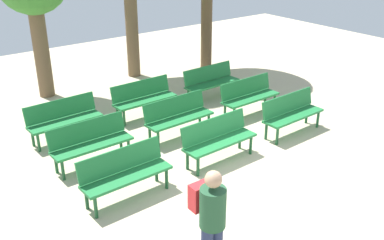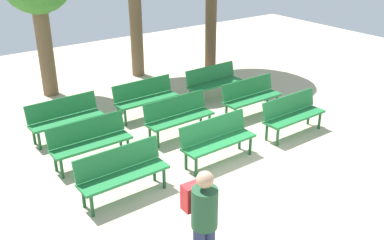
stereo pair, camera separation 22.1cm
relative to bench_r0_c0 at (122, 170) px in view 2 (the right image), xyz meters
The scene contains 11 objects.
ground_plane 2.69m from the bench_r0_c0, 35.72° to the right, with size 24.00×24.00×0.00m, color #BCAD8E.
bench_r0_c0 is the anchor object (origin of this frame).
bench_r0_c1 2.11m from the bench_r0_c0, ahead, with size 1.61×0.52×0.87m.
bench_r0_c2 4.26m from the bench_r0_c0, ahead, with size 1.61×0.52×0.87m.
bench_r1_c0 1.42m from the bench_r0_c0, 88.54° to the left, with size 1.61×0.50×0.87m.
bench_r1_c1 2.56m from the bench_r0_c0, 33.84° to the left, with size 1.61×0.52×0.87m.
bench_r1_c2 4.47m from the bench_r0_c0, 18.16° to the left, with size 1.61×0.51×0.87m.
bench_r2_c0 2.81m from the bench_r0_c0, 88.72° to the left, with size 1.62×0.54×0.87m.
bench_r2_c1 3.53m from the bench_r0_c0, 53.40° to the left, with size 1.61×0.51×0.87m.
bench_r2_c2 5.01m from the bench_r0_c0, 33.69° to the left, with size 1.61×0.53×0.87m.
visitor_with_backpack 2.39m from the bench_r0_c0, 90.95° to the right, with size 0.35×0.53×1.65m.
Camera 2 is at (-4.99, -4.50, 4.40)m, focal length 41.50 mm.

